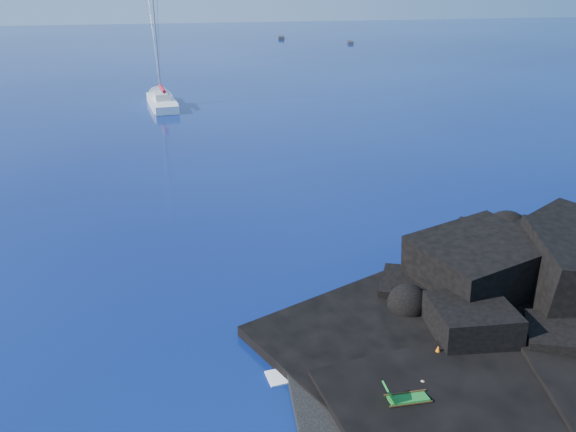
# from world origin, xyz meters

# --- Properties ---
(ground) EXTENTS (400.00, 400.00, 0.00)m
(ground) POSITION_xyz_m (0.00, 0.00, 0.00)
(ground) COLOR #04073E
(ground) RESTS_ON ground
(headland) EXTENTS (24.00, 24.00, 3.60)m
(headland) POSITION_xyz_m (13.00, 3.00, 0.00)
(headland) COLOR black
(headland) RESTS_ON ground
(beach) EXTENTS (9.08, 6.86, 0.70)m
(beach) POSITION_xyz_m (4.50, 0.50, 0.00)
(beach) COLOR black
(beach) RESTS_ON ground
(surf_foam) EXTENTS (10.00, 8.00, 0.06)m
(surf_foam) POSITION_xyz_m (5.00, 5.00, 0.00)
(surf_foam) COLOR white
(surf_foam) RESTS_ON ground
(sailboat) EXTENTS (3.83, 13.28, 13.73)m
(sailboat) POSITION_xyz_m (-2.38, 53.38, 0.00)
(sailboat) COLOR white
(sailboat) RESTS_ON ground
(deck_chair) EXTENTS (1.55, 0.75, 1.04)m
(deck_chair) POSITION_xyz_m (3.91, -0.11, 0.87)
(deck_chair) COLOR #186F23
(deck_chair) RESTS_ON beach
(towel) EXTENTS (2.11, 1.38, 0.05)m
(towel) POSITION_xyz_m (4.32, 0.49, 0.38)
(towel) COLOR white
(towel) RESTS_ON beach
(sunbather) EXTENTS (1.91, 0.93, 0.26)m
(sunbather) POSITION_xyz_m (4.32, 0.49, 0.53)
(sunbather) COLOR tan
(sunbather) RESTS_ON towel
(marker_cone) EXTENTS (0.37, 0.37, 0.53)m
(marker_cone) POSITION_xyz_m (6.10, 2.05, 0.62)
(marker_cone) COLOR orange
(marker_cone) RESTS_ON beach
(distant_boat_a) EXTENTS (2.57, 5.07, 0.65)m
(distant_boat_a) POSITION_xyz_m (30.18, 133.24, 0.00)
(distant_boat_a) COLOR #27272C
(distant_boat_a) RESTS_ON ground
(distant_boat_b) EXTENTS (2.35, 4.41, 0.56)m
(distant_boat_b) POSITION_xyz_m (43.44, 117.96, 0.00)
(distant_boat_b) COLOR #2A2A30
(distant_boat_b) RESTS_ON ground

